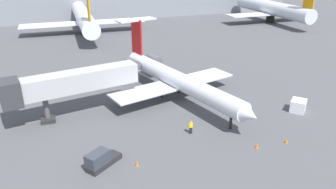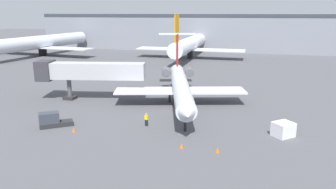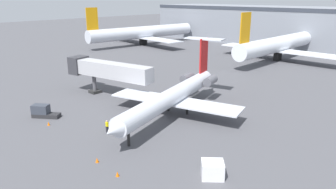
{
  "view_description": "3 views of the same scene",
  "coord_description": "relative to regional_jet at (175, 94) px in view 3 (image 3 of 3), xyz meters",
  "views": [
    {
      "loc": [
        -16.28,
        -39.02,
        19.85
      ],
      "look_at": [
        -2.68,
        -0.57,
        2.38
      ],
      "focal_mm": 34.44,
      "sensor_mm": 36.0,
      "label": 1
    },
    {
      "loc": [
        9.91,
        -43.76,
        13.99
      ],
      "look_at": [
        -1.61,
        0.94,
        2.02
      ],
      "focal_mm": 33.88,
      "sensor_mm": 36.0,
      "label": 2
    },
    {
      "loc": [
        30.28,
        -30.09,
        17.26
      ],
      "look_at": [
        0.72,
        0.87,
        3.95
      ],
      "focal_mm": 34.1,
      "sensor_mm": 36.0,
      "label": 3
    }
  ],
  "objects": [
    {
      "name": "parked_airliner_west_end",
      "position": [
        -56.72,
        44.61,
        1.22
      ],
      "size": [
        37.24,
        44.03,
        13.67
      ],
      "color": "silver",
      "rests_on": "ground_plane"
    },
    {
      "name": "traffic_cone_near",
      "position": [
        -9.77,
        -15.32,
        -2.93
      ],
      "size": [
        0.36,
        0.36,
        0.55
      ],
      "color": "orange",
      "rests_on": "ground_plane"
    },
    {
      "name": "jet_bridge",
      "position": [
        -15.64,
        -1.44,
        1.53
      ],
      "size": [
        17.78,
        6.27,
        6.42
      ],
      "color": "#ADADB2",
      "rests_on": "ground_plane"
    },
    {
      "name": "ground_plane",
      "position": [
        0.31,
        -3.45,
        -3.25
      ],
      "size": [
        400.0,
        400.0,
        0.1
      ],
      "primitive_type": "cube",
      "color": "#4C4C51"
    },
    {
      "name": "ground_crew_marshaller",
      "position": [
        -1.93,
        -11.08,
        -2.35
      ],
      "size": [
        0.44,
        0.33,
        1.69
      ],
      "color": "black",
      "rests_on": "ground_plane"
    },
    {
      "name": "traffic_cone_far",
      "position": [
        7.63,
        -16.8,
        -2.93
      ],
      "size": [
        0.36,
        0.36,
        0.55
      ],
      "color": "orange",
      "rests_on": "ground_plane"
    },
    {
      "name": "parked_airliner_west_mid",
      "position": [
        -7.94,
        50.82,
        1.21
      ],
      "size": [
        33.79,
        40.2,
        13.63
      ],
      "color": "silver",
      "rests_on": "ground_plane"
    },
    {
      "name": "baggage_tug_lead",
      "position": [
        -13.3,
        -14.33,
        -2.37
      ],
      "size": [
        4.05,
        3.49,
        1.9
      ],
      "color": "#262628",
      "rests_on": "ground_plane"
    },
    {
      "name": "traffic_cone_mid",
      "position": [
        3.8,
        -16.59,
        -2.93
      ],
      "size": [
        0.36,
        0.36,
        0.55
      ],
      "color": "orange",
      "rests_on": "ground_plane"
    },
    {
      "name": "cargo_container_uld",
      "position": [
        14.57,
        -10.39,
        -2.36
      ],
      "size": [
        2.9,
        2.87,
        1.68
      ],
      "color": "silver",
      "rests_on": "ground_plane"
    },
    {
      "name": "regional_jet",
      "position": [
        0.0,
        0.0,
        0.0
      ],
      "size": [
        20.73,
        29.68,
        10.27
      ],
      "color": "silver",
      "rests_on": "ground_plane"
    }
  ]
}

